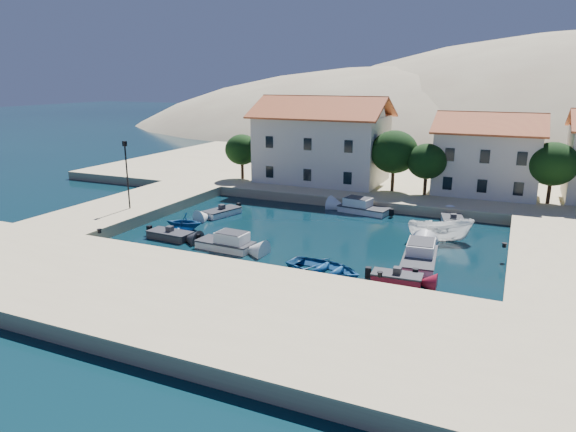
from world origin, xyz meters
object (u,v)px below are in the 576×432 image
at_px(lamppost, 127,168).
at_px(cabin_cruiser_east, 420,257).
at_px(building_left, 322,138).
at_px(boat_east, 440,241).
at_px(cabin_cruiser_south, 225,243).
at_px(rowboat_south, 324,274).
at_px(building_mid, 488,152).

xyz_separation_m(lamppost, cabin_cruiser_east, (26.83, -1.13, -4.28)).
bearing_deg(building_left, boat_east, -43.85).
xyz_separation_m(cabin_cruiser_south, rowboat_south, (8.74, -1.84, -0.48)).
distance_m(building_left, lamppost, 23.10).
distance_m(building_left, cabin_cruiser_south, 24.59).
bearing_deg(cabin_cruiser_east, rowboat_south, 125.03).
distance_m(cabin_cruiser_east, boat_east, 5.91).
height_order(lamppost, boat_east, lamppost).
xyz_separation_m(building_left, cabin_cruiser_east, (15.33, -21.13, -5.46)).
height_order(building_mid, lamppost, building_mid).
height_order(building_left, cabin_cruiser_east, building_left).
height_order(lamppost, rowboat_south, lamppost).
height_order(building_left, boat_east, building_left).
bearing_deg(cabin_cruiser_south, building_mid, 59.27).
bearing_deg(boat_east, cabin_cruiser_south, 98.97).
bearing_deg(boat_east, lamppost, 78.31).
xyz_separation_m(cabin_cruiser_south, boat_east, (14.76, 8.69, -0.48)).
bearing_deg(cabin_cruiser_east, boat_east, -10.75).
bearing_deg(building_left, building_mid, 3.18).
bearing_deg(rowboat_south, cabin_cruiser_east, -38.94).
bearing_deg(lamppost, building_left, 60.10).
relative_size(cabin_cruiser_south, rowboat_south, 0.87).
bearing_deg(building_left, cabin_cruiser_south, -87.32).
xyz_separation_m(cabin_cruiser_east, boat_east, (0.55, 5.87, -0.48)).
distance_m(building_mid, lamppost, 36.21).
distance_m(lamppost, boat_east, 28.19).
bearing_deg(building_mid, building_left, -176.82).
bearing_deg(boat_east, cabin_cruiser_east, 153.14).
xyz_separation_m(lamppost, boat_east, (27.38, 4.74, -4.75)).
relative_size(building_mid, rowboat_south, 1.98).
bearing_deg(cabin_cruiser_south, cabin_cruiser_east, 14.58).
bearing_deg(building_left, rowboat_south, -69.08).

